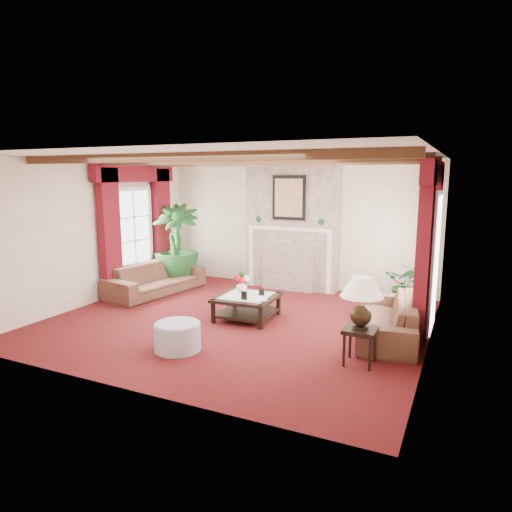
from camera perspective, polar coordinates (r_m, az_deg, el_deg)
The scene contains 23 objects.
floor at distance 7.73m, azimuth -2.34°, elevation -8.08°, with size 6.00×6.00×0.00m, color #440C10.
ceiling at distance 7.36m, azimuth -2.50°, elevation 12.34°, with size 6.00×6.00×0.00m, color white.
back_wall at distance 9.93m, azimuth 4.98°, elevation 3.91°, with size 6.00×0.02×2.70m, color beige.
left_wall at distance 9.20m, azimuth -19.24°, elevation 2.90°, with size 0.02×5.50×2.70m, color beige.
right_wall at distance 6.61m, azimuth 21.30°, elevation 0.17°, with size 0.02×5.50×2.70m, color beige.
ceiling_beams at distance 7.35m, azimuth -2.49°, elevation 11.87°, with size 6.00×3.00×0.12m, color #3A2412, non-canonical shape.
fireplace at distance 9.69m, azimuth 4.68°, elevation 11.76°, with size 2.00×0.52×2.70m, color tan, non-canonical shape.
french_door_left at distance 9.86m, azimuth -15.29°, elevation 8.10°, with size 0.10×1.10×2.16m, color white, non-canonical shape.
french_door_right at distance 7.53m, azimuth 22.02°, elevation 7.23°, with size 0.10×1.10×2.16m, color white, non-canonical shape.
curtains_left at distance 9.79m, azimuth -14.90°, elevation 10.57°, with size 0.20×2.40×2.55m, color #550B13, non-canonical shape.
curtains_right at distance 7.53m, azimuth 21.38°, elevation 10.47°, with size 0.20×2.40×2.55m, color #550B13, non-canonical shape.
sofa_left at distance 9.59m, azimuth -12.42°, elevation -2.12°, with size 0.95×2.24×0.85m, color black.
sofa_right at distance 7.19m, azimuth 16.18°, elevation -6.55°, with size 0.90×2.11×0.80m, color black.
potted_palm at distance 10.26m, azimuth -9.92°, elevation -0.80°, with size 1.76×2.05×1.00m, color black.
small_plant at distance 8.80m, azimuth 18.44°, elevation -4.07°, with size 0.92×0.99×0.67m, color black.
coffee_table at distance 7.79m, azimuth -1.16°, elevation -6.41°, with size 0.97×0.97×0.40m, color black, non-canonical shape.
side_table at distance 6.12m, azimuth 12.83°, elevation -10.91°, with size 0.41×0.41×0.48m, color black, non-canonical shape.
ottoman at distance 6.54m, azimuth -9.79°, elevation -9.92°, with size 0.65×0.65×0.38m, color #8F8C9F.
table_lamp at distance 5.94m, azimuth 13.05°, elevation -5.62°, with size 0.55×0.55×0.69m, color black, non-canonical shape.
flower_vase at distance 8.01m, azimuth -1.81°, elevation -3.75°, with size 0.21×0.22×0.20m, color silver.
book at distance 7.43m, azimuth -0.43°, elevation -4.44°, with size 0.19×0.15×0.30m, color black.
photo_frame_a at distance 7.46m, azimuth -1.49°, elevation -5.00°, with size 0.11×0.02×0.15m, color black, non-canonical shape.
photo_frame_b at distance 7.71m, azimuth 0.71°, elevation -4.58°, with size 0.09×0.02×0.12m, color black, non-canonical shape.
Camera 1 is at (3.41, -6.51, 2.40)m, focal length 32.00 mm.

